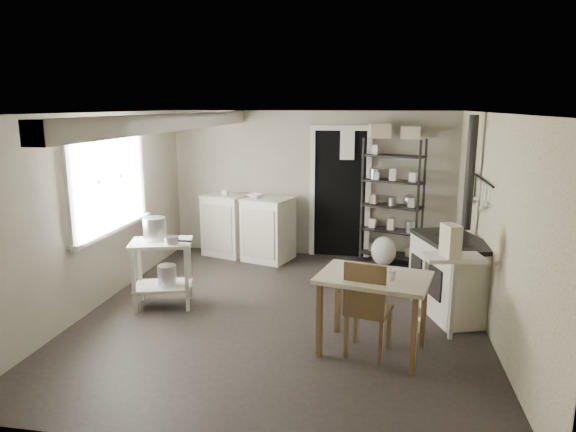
% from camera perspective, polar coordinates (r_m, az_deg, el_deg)
% --- Properties ---
extents(floor, '(5.00, 5.00, 0.00)m').
position_cam_1_polar(floor, '(6.11, -0.50, -10.74)').
color(floor, black).
rests_on(floor, ground).
extents(ceiling, '(5.00, 5.00, 0.00)m').
position_cam_1_polar(ceiling, '(5.62, -0.54, 11.39)').
color(ceiling, white).
rests_on(ceiling, wall_back).
extents(wall_back, '(4.50, 0.02, 2.30)m').
position_cam_1_polar(wall_back, '(8.19, 2.67, 3.55)').
color(wall_back, '#9D9786').
rests_on(wall_back, ground).
extents(wall_front, '(4.50, 0.02, 2.30)m').
position_cam_1_polar(wall_front, '(3.43, -8.24, -8.98)').
color(wall_front, '#9D9786').
rests_on(wall_front, ground).
extents(wall_left, '(0.02, 5.00, 2.30)m').
position_cam_1_polar(wall_left, '(6.54, -20.29, 0.60)').
color(wall_left, '#9D9786').
rests_on(wall_left, ground).
extents(wall_right, '(0.02, 5.00, 2.30)m').
position_cam_1_polar(wall_right, '(5.79, 21.93, -0.95)').
color(wall_right, '#9D9786').
rests_on(wall_right, ground).
extents(window, '(0.12, 1.76, 1.28)m').
position_cam_1_polar(window, '(6.64, -19.42, 3.90)').
color(window, beige).
rests_on(window, wall_left).
extents(doorway, '(0.96, 0.10, 2.08)m').
position_cam_1_polar(doorway, '(8.14, 5.78, 2.38)').
color(doorway, beige).
rests_on(doorway, ground).
extents(ceiling_beam, '(0.18, 5.00, 0.18)m').
position_cam_1_polar(ceiling_beam, '(5.96, -12.14, 10.21)').
color(ceiling_beam, beige).
rests_on(ceiling_beam, ceiling).
extents(wallpaper_panel, '(0.01, 5.00, 2.30)m').
position_cam_1_polar(wallpaper_panel, '(5.79, 21.84, -0.95)').
color(wallpaper_panel, beige).
rests_on(wallpaper_panel, wall_right).
extents(utensil_rail, '(0.06, 1.20, 0.44)m').
position_cam_1_polar(utensil_rail, '(6.29, 20.60, 3.85)').
color(utensil_rail, silver).
rests_on(utensil_rail, wall_right).
extents(prep_table, '(0.82, 0.68, 0.81)m').
position_cam_1_polar(prep_table, '(6.37, -13.76, -6.27)').
color(prep_table, beige).
rests_on(prep_table, ground).
extents(stockpot, '(0.31, 0.31, 0.28)m').
position_cam_1_polar(stockpot, '(6.29, -14.61, -1.44)').
color(stockpot, silver).
rests_on(stockpot, prep_table).
extents(saucepan, '(0.17, 0.17, 0.09)m').
position_cam_1_polar(saucepan, '(6.09, -12.82, -2.66)').
color(saucepan, silver).
rests_on(saucepan, prep_table).
extents(bucket, '(0.27, 0.27, 0.24)m').
position_cam_1_polar(bucket, '(6.37, -13.29, -6.39)').
color(bucket, silver).
rests_on(bucket, prep_table).
extents(base_cabinets, '(1.62, 1.06, 0.98)m').
position_cam_1_polar(base_cabinets, '(8.19, -4.47, -1.38)').
color(base_cabinets, beige).
rests_on(base_cabinets, ground).
extents(mixing_bowl, '(0.38, 0.38, 0.07)m').
position_cam_1_polar(mixing_bowl, '(7.97, -3.71, 1.90)').
color(mixing_bowl, white).
rests_on(mixing_bowl, base_cabinets).
extents(counter_cup, '(0.16, 0.16, 0.10)m').
position_cam_1_polar(counter_cup, '(8.11, -7.02, 2.11)').
color(counter_cup, white).
rests_on(counter_cup, base_cabinets).
extents(shelf_rack, '(0.97, 0.63, 1.90)m').
position_cam_1_polar(shelf_rack, '(7.94, 11.51, 1.59)').
color(shelf_rack, black).
rests_on(shelf_rack, ground).
extents(shelf_jar, '(0.08, 0.08, 0.17)m').
position_cam_1_polar(shelf_jar, '(7.90, 9.83, 4.60)').
color(shelf_jar, white).
rests_on(shelf_jar, shelf_rack).
extents(storage_box_a, '(0.34, 0.31, 0.21)m').
position_cam_1_polar(storage_box_a, '(7.87, 10.14, 9.33)').
color(storage_box_a, beige).
rests_on(storage_box_a, shelf_rack).
extents(storage_box_b, '(0.30, 0.28, 0.18)m').
position_cam_1_polar(storage_box_b, '(7.80, 13.47, 9.01)').
color(storage_box_b, beige).
rests_on(storage_box_b, shelf_rack).
extents(stove, '(0.95, 1.27, 0.88)m').
position_cam_1_polar(stove, '(6.29, 17.76, -6.37)').
color(stove, beige).
rests_on(stove, ground).
extents(stovepipe, '(0.14, 0.14, 1.35)m').
position_cam_1_polar(stovepipe, '(6.48, 19.56, 4.50)').
color(stovepipe, black).
rests_on(stovepipe, stove).
extents(side_ledge, '(0.64, 0.42, 0.90)m').
position_cam_1_polar(side_ledge, '(5.58, 17.61, -8.86)').
color(side_ledge, beige).
rests_on(side_ledge, ground).
extents(oats_box, '(0.20, 0.25, 0.33)m').
position_cam_1_polar(oats_box, '(5.35, 17.58, -3.23)').
color(oats_box, beige).
rests_on(oats_box, side_ledge).
extents(work_table, '(1.17, 0.94, 0.79)m').
position_cam_1_polar(work_table, '(5.15, 9.37, -10.84)').
color(work_table, beige).
rests_on(work_table, ground).
extents(table_cup, '(0.14, 0.14, 0.10)m').
position_cam_1_polar(table_cup, '(4.90, 11.35, -6.74)').
color(table_cup, white).
rests_on(table_cup, work_table).
extents(chair, '(0.48, 0.50, 0.96)m').
position_cam_1_polar(chair, '(5.08, 8.97, -9.86)').
color(chair, brown).
rests_on(chair, ground).
extents(flour_sack, '(0.47, 0.44, 0.45)m').
position_cam_1_polar(flour_sack, '(7.89, 10.59, -3.74)').
color(flour_sack, silver).
rests_on(flour_sack, ground).
extents(floor_crock, '(0.11, 0.11, 0.13)m').
position_cam_1_polar(floor_crock, '(5.81, 14.27, -11.57)').
color(floor_crock, white).
rests_on(floor_crock, ground).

